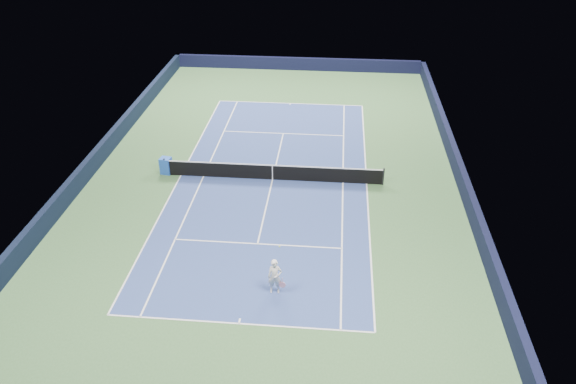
{
  "coord_description": "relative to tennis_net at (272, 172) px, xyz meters",
  "views": [
    {
      "loc": [
        3.51,
        -28.39,
        16.26
      ],
      "look_at": [
        1.19,
        -3.0,
        1.0
      ],
      "focal_mm": 35.0,
      "sensor_mm": 36.0,
      "label": 1
    }
  ],
  "objects": [
    {
      "name": "sideline_singles_left",
      "position": [
        -4.12,
        0.0,
        -0.5
      ],
      "size": [
        0.08,
        23.77,
        0.0
      ],
      "primitive_type": "cube",
      "color": "white",
      "rests_on": "ground"
    },
    {
      "name": "sideline_doubles_right",
      "position": [
        5.49,
        0.0,
        -0.5
      ],
      "size": [
        0.08,
        23.77,
        0.0
      ],
      "primitive_type": "cube",
      "color": "white",
      "rests_on": "ground"
    },
    {
      "name": "baseline_near",
      "position": [
        0.0,
        -11.88,
        -0.5
      ],
      "size": [
        10.97,
        0.08,
        0.0
      ],
      "primitive_type": "cube",
      "color": "white",
      "rests_on": "ground"
    },
    {
      "name": "tennis_net",
      "position": [
        0.0,
        0.0,
        0.0
      ],
      "size": [
        12.9,
        0.1,
        1.07
      ],
      "color": "black",
      "rests_on": "ground"
    },
    {
      "name": "service_line_near",
      "position": [
        0.0,
        -6.4,
        -0.5
      ],
      "size": [
        8.23,
        0.08,
        0.0
      ],
      "primitive_type": "cube",
      "color": "white",
      "rests_on": "ground"
    },
    {
      "name": "wall_right",
      "position": [
        10.82,
        0.0,
        0.05
      ],
      "size": [
        0.35,
        40.0,
        1.1
      ],
      "primitive_type": "cube",
      "color": "black",
      "rests_on": "ground"
    },
    {
      "name": "wall_left",
      "position": [
        -10.82,
        0.0,
        0.05
      ],
      "size": [
        0.35,
        40.0,
        1.1
      ],
      "primitive_type": "cube",
      "color": "black",
      "rests_on": "ground"
    },
    {
      "name": "center_mark_far",
      "position": [
        0.0,
        11.73,
        -0.5
      ],
      "size": [
        0.08,
        0.3,
        0.0
      ],
      "primitive_type": "cube",
      "color": "white",
      "rests_on": "ground"
    },
    {
      "name": "center_service_line",
      "position": [
        0.0,
        0.0,
        -0.5
      ],
      "size": [
        0.08,
        12.8,
        0.0
      ],
      "primitive_type": "cube",
      "color": "white",
      "rests_on": "ground"
    },
    {
      "name": "service_line_far",
      "position": [
        0.0,
        6.4,
        -0.5
      ],
      "size": [
        8.23,
        0.08,
        0.0
      ],
      "primitive_type": "cube",
      "color": "white",
      "rests_on": "ground"
    },
    {
      "name": "sideline_doubles_left",
      "position": [
        -5.49,
        0.0,
        -0.5
      ],
      "size": [
        0.08,
        23.77,
        0.0
      ],
      "primitive_type": "cube",
      "color": "white",
      "rests_on": "ground"
    },
    {
      "name": "center_mark_near",
      "position": [
        0.0,
        -11.73,
        -0.5
      ],
      "size": [
        0.08,
        0.3,
        0.0
      ],
      "primitive_type": "cube",
      "color": "white",
      "rests_on": "ground"
    },
    {
      "name": "baseline_far",
      "position": [
        0.0,
        11.88,
        -0.5
      ],
      "size": [
        10.97,
        0.08,
        0.0
      ],
      "primitive_type": "cube",
      "color": "white",
      "rests_on": "ground"
    },
    {
      "name": "tennis_player",
      "position": [
        1.25,
        -9.82,
        0.34
      ],
      "size": [
        0.79,
        1.26,
        1.74
      ],
      "color": "silver",
      "rests_on": "ground"
    },
    {
      "name": "court_surface",
      "position": [
        0.0,
        0.0,
        -0.5
      ],
      "size": [
        10.97,
        23.77,
        0.01
      ],
      "primitive_type": "cube",
      "color": "navy",
      "rests_on": "ground"
    },
    {
      "name": "ground",
      "position": [
        0.0,
        0.0,
        -0.5
      ],
      "size": [
        40.0,
        40.0,
        0.0
      ],
      "primitive_type": "plane",
      "color": "#375D32",
      "rests_on": "ground"
    },
    {
      "name": "sideline_singles_right",
      "position": [
        4.12,
        0.0,
        -0.5
      ],
      "size": [
        0.08,
        23.77,
        0.0
      ],
      "primitive_type": "cube",
      "color": "white",
      "rests_on": "ground"
    },
    {
      "name": "sponsor_cube",
      "position": [
        -6.4,
        0.21,
        -0.01
      ],
      "size": [
        0.69,
        0.65,
        1.0
      ],
      "color": "blue",
      "rests_on": "ground"
    },
    {
      "name": "wall_far",
      "position": [
        0.0,
        19.82,
        0.05
      ],
      "size": [
        22.0,
        0.35,
        1.1
      ],
      "primitive_type": "cube",
      "color": "black",
      "rests_on": "ground"
    }
  ]
}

